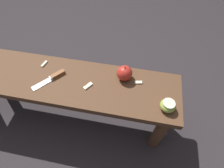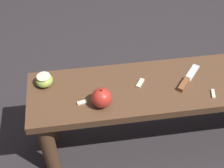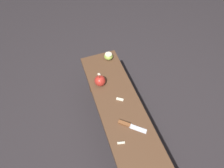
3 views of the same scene
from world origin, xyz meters
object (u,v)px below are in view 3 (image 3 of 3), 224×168
at_px(wooden_bench, 125,126).
at_px(apple_cut, 108,56).
at_px(apple_whole, 100,81).
at_px(knife, 128,125).

bearing_deg(wooden_bench, apple_cut, -7.11).
xyz_separation_m(wooden_bench, apple_whole, (0.36, 0.08, 0.14)).
bearing_deg(wooden_bench, apple_whole, 11.79).
bearing_deg(apple_cut, knife, 173.22).
bearing_deg(knife, wooden_bench, 130.04).
xyz_separation_m(wooden_bench, apple_cut, (0.60, -0.08, 0.12)).
bearing_deg(wooden_bench, knife, 179.70).
height_order(wooden_bench, apple_cut, apple_cut).
height_order(apple_whole, apple_cut, apple_whole).
distance_m(wooden_bench, knife, 0.11).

